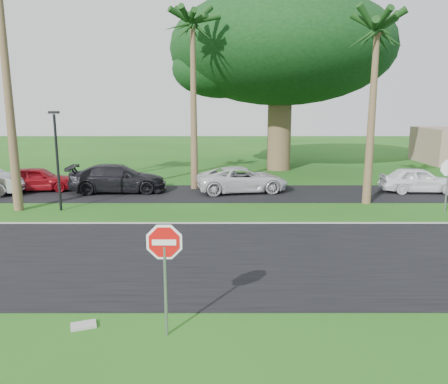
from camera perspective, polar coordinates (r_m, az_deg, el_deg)
ground at (r=12.77m, az=-8.01°, el=-11.36°), size 120.00×120.00×0.00m
road at (r=14.62m, az=-6.93°, el=-8.33°), size 120.00×8.00×0.02m
parking_strip at (r=24.72m, az=-4.08°, el=-0.18°), size 120.00×5.00×0.02m
curb at (r=18.46m, az=-5.46°, el=-4.07°), size 120.00×0.12×0.06m
stop_sign_near at (r=9.30m, az=-7.76°, el=-8.40°), size 1.05×0.07×2.62m
stop_sign_far at (r=22.41m, az=27.23°, el=2.00°), size 1.05×0.07×2.62m
palm_center at (r=26.09m, az=-4.13°, el=20.64°), size 5.00×5.00×10.50m
palm_right_near at (r=23.10m, az=19.36°, el=18.86°), size 5.00×5.00×9.50m
canopy_tree at (r=34.19m, az=7.48°, el=17.96°), size 16.50×16.50×13.12m
streetlight_right at (r=21.72m, az=-20.98°, el=4.59°), size 0.45×0.25×4.64m
car_red at (r=27.41m, az=-23.17°, el=1.55°), size 4.37×2.29×1.42m
car_dark at (r=25.61m, az=-13.68°, el=1.70°), size 5.57×2.58×1.58m
car_minivan at (r=24.93m, az=2.41°, el=1.60°), size 5.51×3.27×1.44m
car_pickup at (r=27.15m, az=24.05°, el=1.42°), size 4.28×1.89×1.43m
utility_slab at (r=10.72m, az=-17.88°, el=-16.25°), size 0.64×0.52×0.06m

